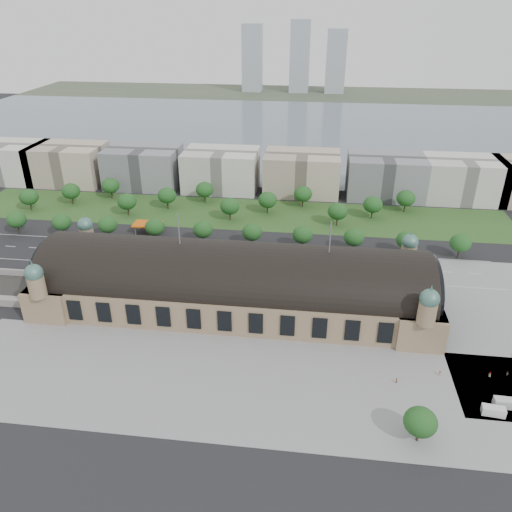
# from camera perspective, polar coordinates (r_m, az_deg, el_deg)

# --- Properties ---
(ground) EXTENTS (900.00, 900.00, 0.00)m
(ground) POSITION_cam_1_polar(r_m,az_deg,el_deg) (195.79, -2.49, -5.66)
(ground) COLOR black
(ground) RESTS_ON ground
(station) EXTENTS (150.00, 48.40, 44.30)m
(station) POSITION_cam_1_polar(r_m,az_deg,el_deg) (190.39, -2.55, -3.07)
(station) COLOR #8C7557
(station) RESTS_ON ground
(plaza_south) EXTENTS (190.00, 48.00, 0.12)m
(plaza_south) POSITION_cam_1_polar(r_m,az_deg,el_deg) (159.87, -1.49, -14.46)
(plaza_south) COLOR gray
(plaza_south) RESTS_ON ground
(plaza_east) EXTENTS (56.00, 100.00, 0.12)m
(plaza_east) POSITION_cam_1_polar(r_m,az_deg,el_deg) (207.37, 27.09, -6.98)
(plaza_east) COLOR gray
(plaza_east) RESTS_ON ground
(road_slab) EXTENTS (260.00, 26.00, 0.10)m
(road_slab) POSITION_cam_1_polar(r_m,az_deg,el_deg) (231.57, -5.84, -0.22)
(road_slab) COLOR black
(road_slab) RESTS_ON ground
(grass_belt) EXTENTS (300.00, 45.00, 0.10)m
(grass_belt) POSITION_cam_1_polar(r_m,az_deg,el_deg) (279.57, -2.42, 4.90)
(grass_belt) COLOR #2D5421
(grass_belt) RESTS_ON ground
(petrol_station) EXTENTS (14.00, 13.00, 5.05)m
(petrol_station) POSITION_cam_1_polar(r_m,az_deg,el_deg) (262.89, -11.83, 3.51)
(petrol_station) COLOR #D8590C
(petrol_station) RESTS_ON ground
(lake) EXTENTS (700.00, 320.00, 0.08)m
(lake) POSITION_cam_1_polar(r_m,az_deg,el_deg) (472.80, 3.59, 14.25)
(lake) COLOR slate
(lake) RESTS_ON ground
(far_shore) EXTENTS (700.00, 120.00, 0.14)m
(far_shore) POSITION_cam_1_polar(r_m,az_deg,el_deg) (668.91, 4.84, 18.06)
(far_shore) COLOR #44513D
(far_shore) RESTS_ON ground
(far_tower_left) EXTENTS (24.00, 24.00, 80.00)m
(far_tower_left) POSITION_cam_1_polar(r_m,az_deg,el_deg) (678.88, -0.42, 21.69)
(far_tower_left) COLOR #9EA8B2
(far_tower_left) RESTS_ON ground
(far_tower_mid) EXTENTS (24.00, 24.00, 85.00)m
(far_tower_mid) POSITION_cam_1_polar(r_m,az_deg,el_deg) (673.41, 5.03, 21.77)
(far_tower_mid) COLOR #9EA8B2
(far_tower_mid) RESTS_ON ground
(far_tower_right) EXTENTS (24.00, 24.00, 75.00)m
(far_tower_right) POSITION_cam_1_polar(r_m,az_deg,el_deg) (673.48, 9.11, 21.12)
(far_tower_right) COLOR #9EA8B2
(far_tower_right) RESTS_ON ground
(office_0) EXTENTS (45.00, 32.00, 24.00)m
(office_0) POSITION_cam_1_polar(r_m,az_deg,el_deg) (367.89, -26.27, 9.64)
(office_0) COLOR silver
(office_0) RESTS_ON ground
(office_1) EXTENTS (45.00, 32.00, 24.00)m
(office_1) POSITION_cam_1_polar(r_m,az_deg,el_deg) (347.90, -20.65, 9.82)
(office_1) COLOR #C0AE97
(office_1) RESTS_ON ground
(office_2) EXTENTS (45.00, 32.00, 24.00)m
(office_2) POSITION_cam_1_polar(r_m,az_deg,el_deg) (328.10, -12.74, 9.91)
(office_2) COLOR gray
(office_2) RESTS_ON ground
(office_3) EXTENTS (45.00, 32.00, 24.00)m
(office_3) POSITION_cam_1_polar(r_m,az_deg,el_deg) (315.06, -4.00, 9.80)
(office_3) COLOR silver
(office_3) RESTS_ON ground
(office_4) EXTENTS (45.00, 32.00, 24.00)m
(office_4) POSITION_cam_1_polar(r_m,az_deg,el_deg) (309.65, 5.25, 9.43)
(office_4) COLOR #C0AE97
(office_4) RESTS_ON ground
(office_5) EXTENTS (45.00, 32.00, 24.00)m
(office_5) POSITION_cam_1_polar(r_m,az_deg,el_deg) (312.25, 14.56, 8.82)
(office_5) COLOR gray
(office_5) RESTS_ON ground
(office_6) EXTENTS (45.00, 32.00, 24.00)m
(office_6) POSITION_cam_1_polar(r_m,az_deg,el_deg) (321.29, 22.60, 8.11)
(office_6) COLOR silver
(office_6) RESTS_ON ground
(tree_row_0) EXTENTS (9.60, 9.60, 11.52)m
(tree_row_0) POSITION_cam_1_polar(r_m,az_deg,el_deg) (279.43, -25.70, 3.75)
(tree_row_0) COLOR #2D2116
(tree_row_0) RESTS_ON ground
(tree_row_1) EXTENTS (9.60, 9.60, 11.52)m
(tree_row_1) POSITION_cam_1_polar(r_m,az_deg,el_deg) (267.42, -21.34, 3.62)
(tree_row_1) COLOR #2D2116
(tree_row_1) RESTS_ON ground
(tree_row_2) EXTENTS (9.60, 9.60, 11.52)m
(tree_row_2) POSITION_cam_1_polar(r_m,az_deg,el_deg) (257.10, -16.59, 3.46)
(tree_row_2) COLOR #2D2116
(tree_row_2) RESTS_ON ground
(tree_row_3) EXTENTS (9.60, 9.60, 11.52)m
(tree_row_3) POSITION_cam_1_polar(r_m,az_deg,el_deg) (248.66, -11.50, 3.26)
(tree_row_3) COLOR #2D2116
(tree_row_3) RESTS_ON ground
(tree_row_4) EXTENTS (9.60, 9.60, 11.52)m
(tree_row_4) POSITION_cam_1_polar(r_m,az_deg,el_deg) (242.33, -6.09, 3.02)
(tree_row_4) COLOR #2D2116
(tree_row_4) RESTS_ON ground
(tree_row_5) EXTENTS (9.60, 9.60, 11.52)m
(tree_row_5) POSITION_cam_1_polar(r_m,az_deg,el_deg) (238.25, -0.45, 2.74)
(tree_row_5) COLOR #2D2116
(tree_row_5) RESTS_ON ground
(tree_row_6) EXTENTS (9.60, 9.60, 11.52)m
(tree_row_6) POSITION_cam_1_polar(r_m,az_deg,el_deg) (236.54, 5.33, 2.43)
(tree_row_6) COLOR #2D2116
(tree_row_6) RESTS_ON ground
(tree_row_7) EXTENTS (9.60, 9.60, 11.52)m
(tree_row_7) POSITION_cam_1_polar(r_m,az_deg,el_deg) (237.27, 11.13, 2.09)
(tree_row_7) COLOR #2D2116
(tree_row_7) RESTS_ON ground
(tree_row_8) EXTENTS (9.60, 9.60, 11.52)m
(tree_row_8) POSITION_cam_1_polar(r_m,az_deg,el_deg) (240.40, 16.83, 1.74)
(tree_row_8) COLOR #2D2116
(tree_row_8) RESTS_ON ground
(tree_row_9) EXTENTS (9.60, 9.60, 11.52)m
(tree_row_9) POSITION_cam_1_polar(r_m,az_deg,el_deg) (245.84, 22.34, 1.38)
(tree_row_9) COLOR #2D2116
(tree_row_9) RESTS_ON ground
(tree_belt_0) EXTENTS (10.40, 10.40, 12.48)m
(tree_belt_0) POSITION_cam_1_polar(r_m,az_deg,el_deg) (307.93, -24.53, 6.16)
(tree_belt_0) COLOR #2D2116
(tree_belt_0) RESTS_ON ground
(tree_belt_1) EXTENTS (10.40, 10.40, 12.48)m
(tree_belt_1) POSITION_cam_1_polar(r_m,az_deg,el_deg) (308.49, -20.40, 6.97)
(tree_belt_1) COLOR #2D2116
(tree_belt_1) RESTS_ON ground
(tree_belt_2) EXTENTS (10.40, 10.40, 12.48)m
(tree_belt_2) POSITION_cam_1_polar(r_m,az_deg,el_deg) (310.67, -16.30, 7.73)
(tree_belt_2) COLOR #2D2116
(tree_belt_2) RESTS_ON ground
(tree_belt_3) EXTENTS (10.40, 10.40, 12.48)m
(tree_belt_3) POSITION_cam_1_polar(r_m,az_deg,el_deg) (282.78, -14.53, 6.05)
(tree_belt_3) COLOR #2D2116
(tree_belt_3) RESTS_ON ground
(tree_belt_4) EXTENTS (10.40, 10.40, 12.48)m
(tree_belt_4) POSITION_cam_1_polar(r_m,az_deg,el_deg) (287.18, -10.14, 6.83)
(tree_belt_4) COLOR #2D2116
(tree_belt_4) RESTS_ON ground
(tree_belt_5) EXTENTS (10.40, 10.40, 12.48)m
(tree_belt_5) POSITION_cam_1_polar(r_m,az_deg,el_deg) (293.24, -5.89, 7.55)
(tree_belt_5) COLOR #2D2116
(tree_belt_5) RESTS_ON ground
(tree_belt_6) EXTENTS (10.40, 10.40, 12.48)m
(tree_belt_6) POSITION_cam_1_polar(r_m,az_deg,el_deg) (267.59, -3.01, 5.69)
(tree_belt_6) COLOR #2D2116
(tree_belt_6) RESTS_ON ground
(tree_belt_7) EXTENTS (10.40, 10.40, 12.48)m
(tree_belt_7) POSITION_cam_1_polar(r_m,az_deg,el_deg) (276.18, 1.33, 6.43)
(tree_belt_7) COLOR #2D2116
(tree_belt_7) RESTS_ON ground
(tree_belt_8) EXTENTS (10.40, 10.40, 12.48)m
(tree_belt_8) POSITION_cam_1_polar(r_m,az_deg,el_deg) (286.29, 5.39, 7.08)
(tree_belt_8) COLOR #2D2116
(tree_belt_8) RESTS_ON ground
(tree_belt_9) EXTENTS (10.40, 10.40, 12.48)m
(tree_belt_9) POSITION_cam_1_polar(r_m,az_deg,el_deg) (264.08, 9.31, 5.06)
(tree_belt_9) COLOR #2D2116
(tree_belt_9) RESTS_ON ground
(tree_belt_10) EXTENTS (10.40, 10.40, 12.48)m
(tree_belt_10) POSITION_cam_1_polar(r_m,az_deg,el_deg) (276.73, 13.21, 5.73)
(tree_belt_10) COLOR #2D2116
(tree_belt_10) RESTS_ON ground
(tree_belt_11) EXTENTS (10.40, 10.40, 12.48)m
(tree_belt_11) POSITION_cam_1_polar(r_m,az_deg,el_deg) (290.57, 16.76, 6.33)
(tree_belt_11) COLOR #2D2116
(tree_belt_11) RESTS_ON ground
(tree_plaza_s) EXTENTS (9.00, 9.00, 10.64)m
(tree_plaza_s) POSITION_cam_1_polar(r_m,az_deg,el_deg) (145.81, 18.28, -17.57)
(tree_plaza_s) COLOR #2D2116
(tree_plaza_s) RESTS_ON ground
(traffic_car_2) EXTENTS (5.55, 2.89, 1.49)m
(traffic_car_2) POSITION_cam_1_polar(r_m,az_deg,el_deg) (239.93, -15.64, 0.08)
(traffic_car_2) COLOR black
(traffic_car_2) RESTS_ON ground
(traffic_car_3) EXTENTS (4.76, 2.43, 1.32)m
(traffic_car_3) POSITION_cam_1_polar(r_m,az_deg,el_deg) (233.91, -8.31, 0.11)
(traffic_car_3) COLOR maroon
(traffic_car_3) RESTS_ON ground
(traffic_car_4) EXTENTS (4.93, 2.32, 1.63)m
(traffic_car_4) POSITION_cam_1_polar(r_m,az_deg,el_deg) (225.36, 0.91, -0.65)
(traffic_car_4) COLOR #18163F
(traffic_car_4) RESTS_ON ground
(traffic_car_5) EXTENTS (5.01, 1.98, 1.62)m
(traffic_car_5) POSITION_cam_1_polar(r_m,az_deg,el_deg) (233.61, 7.21, 0.19)
(traffic_car_5) COLOR #4F5256
(traffic_car_5) RESTS_ON ground
(traffic_car_6) EXTENTS (5.87, 3.04, 1.58)m
(traffic_car_6) POSITION_cam_1_polar(r_m,az_deg,el_deg) (231.05, 17.86, -1.34)
(traffic_car_6) COLOR silver
(traffic_car_6) RESTS_ON ground
(parked_car_0) EXTENTS (4.64, 3.07, 1.44)m
(parked_car_0) POSITION_cam_1_polar(r_m,az_deg,el_deg) (237.50, -19.08, -0.76)
(parked_car_0) COLOR black
(parked_car_0) RESTS_ON ground
(parked_car_1) EXTENTS (5.29, 4.10, 1.33)m
(parked_car_1) POSITION_cam_1_polar(r_m,az_deg,el_deg) (227.62, -15.69, -1.50)
(parked_car_1) COLOR maroon
(parked_car_1) RESTS_ON ground
(parked_car_2) EXTENTS (4.84, 4.43, 1.36)m
(parked_car_2) POSITION_cam_1_polar(r_m,az_deg,el_deg) (226.07, -12.04, -1.25)
(parked_car_2) COLOR #182644
(parked_car_2) RESTS_ON ground
(parked_car_3) EXTENTS (4.58, 3.71, 1.47)m
(parked_car_3) POSITION_cam_1_polar(r_m,az_deg,el_deg) (227.07, -12.80, -1.19)
(parked_car_3) COLOR #58595F
(parked_car_3) RESTS_ON ground
(parked_car_4) EXTENTS (4.88, 3.12, 1.52)m
(parked_car_4) POSITION_cam_1_polar(r_m,az_deg,el_deg) (224.65, -13.75, -1.62)
(parked_car_4) COLOR silver
(parked_car_4) RESTS_ON ground
(parked_car_5) EXTENTS (6.08, 4.33, 1.54)m
(parked_car_5) POSITION_cam_1_polar(r_m,az_deg,el_deg) (220.82, -10.83, -1.82)
(parked_car_5) COLOR gray
(parked_car_5) RESTS_ON ground
(parked_car_6) EXTENTS (5.56, 4.87, 1.54)m
(parked_car_6) POSITION_cam_1_polar(r_m,az_deg,el_deg) (223.44, -12.89, -1.68)
(parked_car_6) COLOR black
(parked_car_6) RESTS_ON ground
(bus_west) EXTENTS (13.77, 4.23, 3.78)m
(bus_west) POSITION_cam_1_polar(r_m,az_deg,el_deg) (224.44, -4.87, -0.57)
(bus_west) COLOR #B51D34
(bus_west) RESTS_ON ground
(bus_mid) EXTENTS (11.48, 3.44, 3.15)m
(bus_mid) POSITION_cam_1_polar(r_m,az_deg,el_deg) (221.05, -2.93, -1.06)
(bus_mid) COLOR silver
(bus_mid) RESTS_ON ground
(bus_east) EXTENTS (10.91, 3.56, 2.98)m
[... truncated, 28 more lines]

